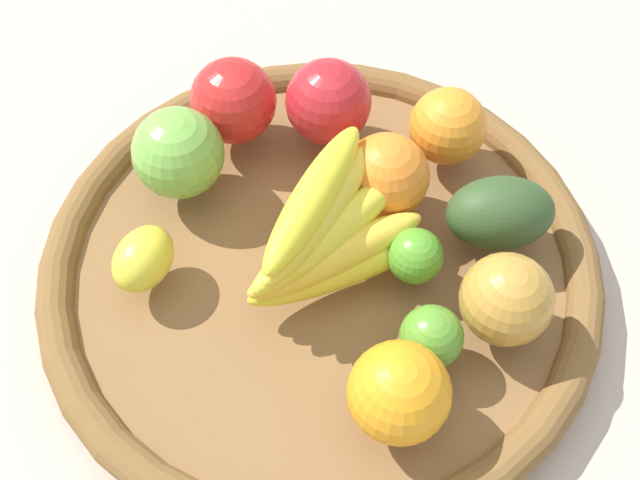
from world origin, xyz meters
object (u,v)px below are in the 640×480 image
Objects in this scene: orange_1 at (448,126)px; orange_2 at (399,393)px; avocado at (500,213)px; lime_0 at (431,337)px; apple_2 at (178,154)px; lemon_0 at (143,259)px; lime_1 at (415,256)px; orange_0 at (386,176)px; banana_bunch at (326,235)px; apple_0 at (233,101)px; apple_1 at (506,299)px; apple_3 at (328,102)px.

orange_2 is at bearing 109.67° from orange_1.
avocado reaches higher than lime_0.
lime_0 is at bearing 173.06° from apple_2.
lemon_0 is 0.22m from lime_1.
avocado is 0.10m from orange_0.
banana_bunch is 3.53× the size of lime_1.
apple_0 is 0.22m from lime_1.
apple_1 is 0.93× the size of apple_0.
lime_0 reaches higher than lime_1.
apple_3 is 0.28m from orange_2.
lime_0 is (-0.19, 0.15, -0.01)m from apple_3.
orange_1 is (0.12, -0.14, -0.00)m from apple_1.
apple_2 is 0.88× the size of avocado.
apple_1 is at bearing -156.87° from lemon_0.
apple_0 is at bearing -79.79° from lemon_0.
apple_2 is 1.73× the size of lime_1.
orange_1 reaches higher than lime_0.
apple_2 reaches higher than apple_0.
banana_bunch reaches higher than orange_0.
apple_2 reaches higher than orange_0.
avocado reaches higher than lime_1.
avocado is (-0.10, -0.10, -0.01)m from banana_bunch.
orange_2 reaches higher than orange_1.
apple_1 reaches higher than lime_0.
apple_0 is at bearing -0.35° from orange_0.
lime_1 is (0.08, -0.01, -0.01)m from apple_1.
orange_1 is 1.40× the size of lime_0.
orange_1 is (-0.02, -0.16, -0.01)m from banana_bunch.
banana_bunch reaches higher than lime_0.
lemon_0 is 0.29m from orange_1.
orange_0 is at bearing 151.87° from apple_3.
lime_1 is at bearing -172.98° from apple_2.
banana_bunch is 2.36× the size of orange_1.
apple_1 is 1.19× the size of lemon_0.
apple_0 is (0.26, 0.02, 0.01)m from avocado.
banana_bunch is 0.15m from lemon_0.
orange_0 is (0.02, 0.08, 0.00)m from orange_1.
orange_0 is (-0.16, 0.00, -0.00)m from apple_0.
lime_1 is (0.05, -0.12, -0.01)m from orange_2.
apple_2 is 0.24m from orange_1.
apple_2 reaches higher than apple_1.
avocado is 1.16× the size of apple_0.
orange_1 is at bearing -161.15° from apple_3.
apple_2 reaches higher than apple_3.
banana_bunch is at bearing 121.30° from apple_3.
lime_1 is (-0.22, -0.03, -0.02)m from apple_2.
banana_bunch reaches higher than apple_0.
banana_bunch reaches higher than apple_3.
apple_2 is 0.08m from apple_0.
apple_3 is 0.10m from orange_0.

